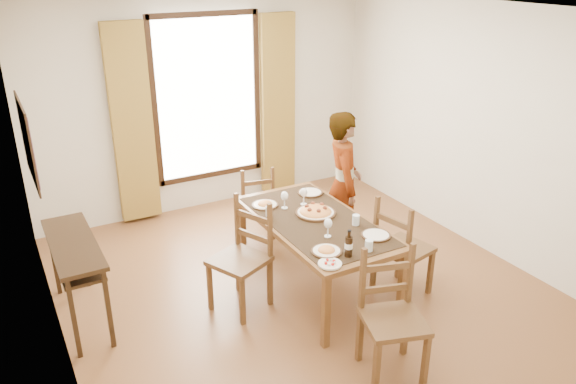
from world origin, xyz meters
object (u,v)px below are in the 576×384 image
dining_table (316,226)px  pasta_platter (316,210)px  console_table (74,253)px  man (343,185)px

dining_table → pasta_platter: (0.07, 0.12, 0.12)m
console_table → pasta_platter: size_ratio=3.00×
console_table → pasta_platter: pasta_platter is taller
dining_table → console_table: bearing=164.6°
console_table → dining_table: size_ratio=0.66×
dining_table → pasta_platter: 0.18m
dining_table → man: size_ratio=1.10×
man → console_table: bearing=111.6°
console_table → dining_table: 2.23m
console_table → man: (2.80, -0.10, 0.13)m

